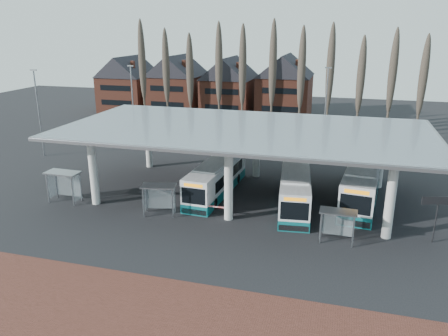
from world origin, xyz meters
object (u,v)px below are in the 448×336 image
(shelter_1, at_px, (159,193))
(shelter_2, at_px, (338,219))
(bus_1, at_px, (217,178))
(bus_3, at_px, (362,182))
(shelter_0, at_px, (64,180))
(bus_2, at_px, (295,188))

(shelter_1, bearing_deg, shelter_2, -16.77)
(bus_1, relative_size, shelter_2, 4.27)
(bus_3, distance_m, shelter_0, 26.29)
(bus_2, distance_m, shelter_0, 20.17)
(bus_1, height_order, bus_3, bus_3)
(bus_1, bearing_deg, bus_2, -3.27)
(bus_3, xyz_separation_m, shelter_0, (-25.21, -7.45, 0.38))
(bus_1, distance_m, bus_2, 7.37)
(shelter_2, bearing_deg, bus_3, 79.09)
(shelter_1, bearing_deg, bus_2, 13.84)
(bus_1, xyz_separation_m, shelter_0, (-12.26, -5.63, 0.55))
(bus_3, bearing_deg, bus_2, -148.94)
(bus_1, relative_size, bus_2, 0.98)
(shelter_0, distance_m, shelter_2, 23.40)
(bus_2, distance_m, shelter_2, 7.28)
(bus_2, relative_size, shelter_2, 4.37)
(bus_3, bearing_deg, shelter_0, -157.56)
(bus_2, bearing_deg, bus_3, 18.67)
(bus_1, bearing_deg, bus_3, 11.10)
(shelter_0, bearing_deg, bus_3, 17.59)
(shelter_1, bearing_deg, bus_3, 13.36)
(shelter_0, relative_size, shelter_2, 1.14)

